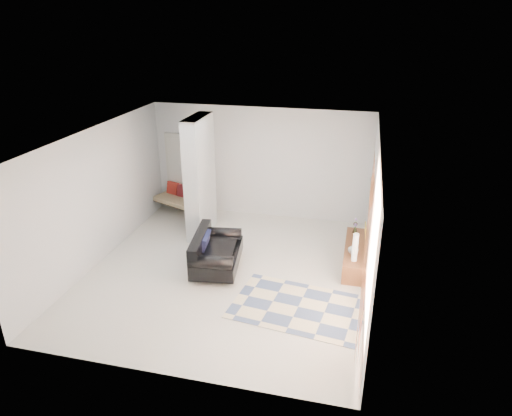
# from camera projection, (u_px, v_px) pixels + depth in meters

# --- Properties ---
(floor) EXTENTS (6.00, 6.00, 0.00)m
(floor) POSITION_uv_depth(u_px,v_px,m) (227.00, 271.00, 9.32)
(floor) COLOR silver
(floor) RESTS_ON ground
(ceiling) EXTENTS (6.00, 6.00, 0.00)m
(ceiling) POSITION_uv_depth(u_px,v_px,m) (223.00, 137.00, 8.23)
(ceiling) COLOR white
(ceiling) RESTS_ON wall_back
(wall_back) EXTENTS (6.00, 0.00, 6.00)m
(wall_back) POSITION_uv_depth(u_px,v_px,m) (260.00, 163.00, 11.46)
(wall_back) COLOR silver
(wall_back) RESTS_ON ground
(wall_front) EXTENTS (6.00, 0.00, 6.00)m
(wall_front) POSITION_uv_depth(u_px,v_px,m) (160.00, 294.00, 6.09)
(wall_front) COLOR silver
(wall_front) RESTS_ON ground
(wall_left) EXTENTS (0.00, 6.00, 6.00)m
(wall_left) POSITION_uv_depth(u_px,v_px,m) (97.00, 196.00, 9.36)
(wall_left) COLOR silver
(wall_left) RESTS_ON ground
(wall_right) EXTENTS (0.00, 6.00, 6.00)m
(wall_right) POSITION_uv_depth(u_px,v_px,m) (372.00, 222.00, 8.19)
(wall_right) COLOR silver
(wall_right) RESTS_ON ground
(partition_column) EXTENTS (0.35, 1.20, 2.80)m
(partition_column) POSITION_uv_depth(u_px,v_px,m) (200.00, 177.00, 10.44)
(partition_column) COLOR #B0B5B7
(partition_column) RESTS_ON floor
(hallway_door) EXTENTS (0.85, 0.06, 2.04)m
(hallway_door) POSITION_uv_depth(u_px,v_px,m) (182.00, 172.00, 12.02)
(hallway_door) COLOR silver
(hallway_door) RESTS_ON floor
(curtain) EXTENTS (0.00, 2.55, 2.55)m
(curtain) POSITION_uv_depth(u_px,v_px,m) (367.00, 249.00, 7.15)
(curtain) COLOR orange
(curtain) RESTS_ON wall_right
(wall_art) EXTENTS (0.04, 0.45, 0.55)m
(wall_art) POSITION_uv_depth(u_px,v_px,m) (372.00, 191.00, 8.94)
(wall_art) COLOR #3A1F0F
(wall_art) RESTS_ON wall_right
(media_console) EXTENTS (0.45, 1.82, 0.80)m
(media_console) POSITION_uv_depth(u_px,v_px,m) (355.00, 254.00, 9.55)
(media_console) COLOR brown
(media_console) RESTS_ON floor
(loveseat) EXTENTS (1.08, 1.62, 0.76)m
(loveseat) POSITION_uv_depth(u_px,v_px,m) (214.00, 252.00, 9.31)
(loveseat) COLOR silver
(loveseat) RESTS_ON floor
(daybed) EXTENTS (1.78, 1.27, 0.77)m
(daybed) POSITION_uv_depth(u_px,v_px,m) (184.00, 200.00, 11.79)
(daybed) COLOR black
(daybed) RESTS_ON floor
(area_rug) EXTENTS (2.49, 1.83, 0.01)m
(area_rug) POSITION_uv_depth(u_px,v_px,m) (298.00, 307.00, 8.17)
(area_rug) COLOR beige
(area_rug) RESTS_ON floor
(cylinder_lamp) EXTENTS (0.11, 0.11, 0.58)m
(cylinder_lamp) POSITION_uv_depth(u_px,v_px,m) (355.00, 247.00, 8.81)
(cylinder_lamp) COLOR silver
(cylinder_lamp) RESTS_ON media_console
(bronze_figurine) EXTENTS (0.13, 0.13, 0.25)m
(bronze_figurine) POSITION_uv_depth(u_px,v_px,m) (355.00, 227.00, 10.02)
(bronze_figurine) COLOR black
(bronze_figurine) RESTS_ON media_console
(vase) EXTENTS (0.23, 0.23, 0.22)m
(vase) POSITION_uv_depth(u_px,v_px,m) (353.00, 248.00, 9.15)
(vase) COLOR white
(vase) RESTS_ON media_console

